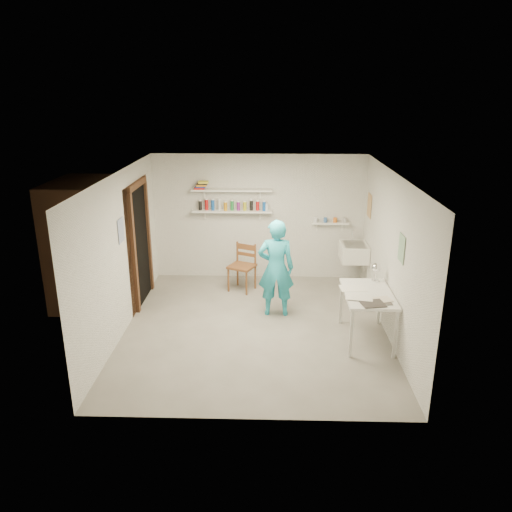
{
  "coord_description": "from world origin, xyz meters",
  "views": [
    {
      "loc": [
        0.22,
        -6.98,
        3.56
      ],
      "look_at": [
        0.0,
        0.4,
        1.05
      ],
      "focal_mm": 35.0,
      "sensor_mm": 36.0,
      "label": 1
    }
  ],
  "objects_px": {
    "work_table": "(366,316)",
    "man": "(276,268)",
    "belfast_sink": "(354,252)",
    "wall_clock": "(276,248)",
    "desk_lamp": "(376,268)",
    "wooden_chair": "(242,266)"
  },
  "relations": [
    {
      "from": "belfast_sink",
      "to": "wall_clock",
      "type": "xyz_separation_m",
      "value": [
        -1.43,
        -0.95,
        0.37
      ]
    },
    {
      "from": "man",
      "to": "work_table",
      "type": "distance_m",
      "value": 1.63
    },
    {
      "from": "man",
      "to": "work_table",
      "type": "bearing_deg",
      "value": 147.27
    },
    {
      "from": "wooden_chair",
      "to": "belfast_sink",
      "type": "bearing_deg",
      "value": 29.55
    },
    {
      "from": "work_table",
      "to": "desk_lamp",
      "type": "distance_m",
      "value": 0.77
    },
    {
      "from": "belfast_sink",
      "to": "wall_clock",
      "type": "height_order",
      "value": "wall_clock"
    },
    {
      "from": "desk_lamp",
      "to": "belfast_sink",
      "type": "bearing_deg",
      "value": 92.81
    },
    {
      "from": "man",
      "to": "wooden_chair",
      "type": "xyz_separation_m",
      "value": [
        -0.61,
        1.0,
        -0.34
      ]
    },
    {
      "from": "wooden_chair",
      "to": "work_table",
      "type": "distance_m",
      "value": 2.68
    },
    {
      "from": "wall_clock",
      "to": "desk_lamp",
      "type": "height_order",
      "value": "wall_clock"
    },
    {
      "from": "belfast_sink",
      "to": "desk_lamp",
      "type": "relative_size",
      "value": 4.24
    },
    {
      "from": "man",
      "to": "wall_clock",
      "type": "relative_size",
      "value": 5.56
    },
    {
      "from": "desk_lamp",
      "to": "wooden_chair",
      "type": "bearing_deg",
      "value": 146.58
    },
    {
      "from": "work_table",
      "to": "belfast_sink",
      "type": "bearing_deg",
      "value": 86.88
    },
    {
      "from": "man",
      "to": "wall_clock",
      "type": "xyz_separation_m",
      "value": [
        0.0,
        0.22,
        0.27
      ]
    },
    {
      "from": "wall_clock",
      "to": "work_table",
      "type": "relative_size",
      "value": 0.25
    },
    {
      "from": "belfast_sink",
      "to": "wall_clock",
      "type": "relative_size",
      "value": 2.08
    },
    {
      "from": "work_table",
      "to": "man",
      "type": "bearing_deg",
      "value": 147.39
    },
    {
      "from": "wall_clock",
      "to": "wooden_chair",
      "type": "relative_size",
      "value": 0.31
    },
    {
      "from": "wall_clock",
      "to": "desk_lamp",
      "type": "xyz_separation_m",
      "value": [
        1.51,
        -0.61,
        -0.1
      ]
    },
    {
      "from": "wooden_chair",
      "to": "work_table",
      "type": "relative_size",
      "value": 0.82
    },
    {
      "from": "wooden_chair",
      "to": "work_table",
      "type": "bearing_deg",
      "value": -18.9
    }
  ]
}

